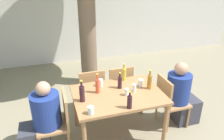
% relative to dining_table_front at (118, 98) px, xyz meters
% --- Properties ---
extents(ground_plane, '(30.00, 30.00, 0.00)m').
position_rel_dining_table_front_xyz_m(ground_plane, '(0.00, 0.00, -0.68)').
color(ground_plane, gray).
extents(cafe_building_wall, '(10.00, 0.08, 2.80)m').
position_rel_dining_table_front_xyz_m(cafe_building_wall, '(0.00, 3.40, 0.72)').
color(cafe_building_wall, beige).
rests_on(cafe_building_wall, ground_plane).
extents(dining_table_front, '(1.31, 0.94, 0.76)m').
position_rel_dining_table_front_xyz_m(dining_table_front, '(0.00, 0.00, 0.00)').
color(dining_table_front, '#996B42').
rests_on(dining_table_front, ground_plane).
extents(patio_chair_0, '(0.44, 0.44, 0.89)m').
position_rel_dining_table_front_xyz_m(patio_chair_0, '(-0.89, 0.00, -0.18)').
color(patio_chair_0, '#A87A4C').
rests_on(patio_chair_0, ground_plane).
extents(patio_chair_1, '(0.44, 0.44, 0.89)m').
position_rel_dining_table_front_xyz_m(patio_chair_1, '(0.89, 0.00, -0.18)').
color(patio_chair_1, '#A87A4C').
rests_on(patio_chair_1, ground_plane).
extents(patio_chair_2, '(0.44, 0.44, 0.89)m').
position_rel_dining_table_front_xyz_m(patio_chair_2, '(-0.26, 0.70, -0.18)').
color(patio_chair_2, '#A87A4C').
rests_on(patio_chair_2, ground_plane).
extents(patio_chair_3, '(0.44, 0.44, 0.89)m').
position_rel_dining_table_front_xyz_m(patio_chair_3, '(0.26, 0.70, -0.18)').
color(patio_chair_3, '#A87A4C').
rests_on(patio_chair_3, ground_plane).
extents(person_seated_0, '(0.59, 0.39, 1.11)m').
position_rel_dining_table_front_xyz_m(person_seated_0, '(-1.12, -0.00, -0.17)').
color(person_seated_0, '#383842').
rests_on(person_seated_0, ground_plane).
extents(person_seated_1, '(0.59, 0.38, 1.13)m').
position_rel_dining_table_front_xyz_m(person_seated_1, '(1.12, -0.00, -0.17)').
color(person_seated_1, '#383842').
rests_on(person_seated_1, ground_plane).
extents(wine_bottle_0, '(0.07, 0.07, 0.32)m').
position_rel_dining_table_front_xyz_m(wine_bottle_0, '(-0.54, -0.05, 0.21)').
color(wine_bottle_0, '#331923').
rests_on(wine_bottle_0, dining_table_front).
extents(wine_bottle_1, '(0.06, 0.06, 0.26)m').
position_rel_dining_table_front_xyz_m(wine_bottle_1, '(0.08, 0.15, 0.19)').
color(wine_bottle_1, '#331923').
rests_on(wine_bottle_1, dining_table_front).
extents(oil_cruet_2, '(0.07, 0.07, 0.29)m').
position_rel_dining_table_front_xyz_m(oil_cruet_2, '(0.23, 0.38, 0.20)').
color(oil_cruet_2, gold).
rests_on(oil_cruet_2, dining_table_front).
extents(amber_bottle_3, '(0.07, 0.07, 0.31)m').
position_rel_dining_table_front_xyz_m(amber_bottle_3, '(0.50, -0.00, 0.21)').
color(amber_bottle_3, '#9E661E').
rests_on(amber_bottle_3, dining_table_front).
extents(wine_bottle_4, '(0.07, 0.07, 0.25)m').
position_rel_dining_table_front_xyz_m(wine_bottle_4, '(0.03, -0.40, 0.18)').
color(wine_bottle_4, '#331923').
rests_on(wine_bottle_4, dining_table_front).
extents(soda_bottle_5, '(0.06, 0.06, 0.31)m').
position_rel_dining_table_front_xyz_m(soda_bottle_5, '(-0.28, 0.11, 0.21)').
color(soda_bottle_5, '#DB4C2D').
rests_on(soda_bottle_5, dining_table_front).
extents(drinking_glass_0, '(0.06, 0.06, 0.11)m').
position_rel_dining_table_front_xyz_m(drinking_glass_0, '(0.10, -0.08, 0.14)').
color(drinking_glass_0, silver).
rests_on(drinking_glass_0, dining_table_front).
extents(drinking_glass_1, '(0.06, 0.06, 0.12)m').
position_rel_dining_table_front_xyz_m(drinking_glass_1, '(0.25, -0.02, 0.15)').
color(drinking_glass_1, silver).
rests_on(drinking_glass_1, dining_table_front).
extents(drinking_glass_2, '(0.08, 0.08, 0.12)m').
position_rel_dining_table_front_xyz_m(drinking_glass_2, '(-0.19, 0.30, 0.14)').
color(drinking_glass_2, silver).
rests_on(drinking_glass_2, dining_table_front).
extents(drinking_glass_3, '(0.08, 0.08, 0.11)m').
position_rel_dining_table_front_xyz_m(drinking_glass_3, '(-0.49, -0.37, 0.14)').
color(drinking_glass_3, silver).
rests_on(drinking_glass_3, dining_table_front).
extents(drinking_glass_4, '(0.08, 0.08, 0.11)m').
position_rel_dining_table_front_xyz_m(drinking_glass_4, '(0.41, 0.11, 0.14)').
color(drinking_glass_4, silver).
rests_on(drinking_glass_4, dining_table_front).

